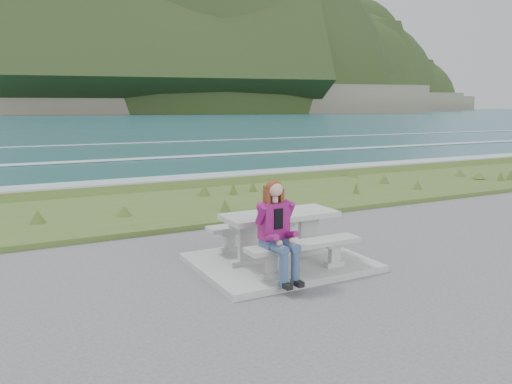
{
  "coord_description": "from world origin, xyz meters",
  "views": [
    {
      "loc": [
        -3.84,
        -6.53,
        2.47
      ],
      "look_at": [
        0.21,
        1.2,
        0.98
      ],
      "focal_mm": 35.0,
      "sensor_mm": 36.0,
      "label": 1
    }
  ],
  "objects_px": {
    "bench_landward": "(304,249)",
    "bench_seaward": "(259,228)",
    "picnic_table": "(280,223)",
    "seated_woman": "(280,244)"
  },
  "relations": [
    {
      "from": "picnic_table",
      "to": "bench_seaward",
      "type": "xyz_separation_m",
      "value": [
        0.0,
        0.7,
        -0.23
      ]
    },
    {
      "from": "bench_landward",
      "to": "bench_seaward",
      "type": "xyz_separation_m",
      "value": [
        0.0,
        1.4,
        0.0
      ]
    },
    {
      "from": "picnic_table",
      "to": "bench_landward",
      "type": "relative_size",
      "value": 1.0
    },
    {
      "from": "picnic_table",
      "to": "seated_woman",
      "type": "relative_size",
      "value": 1.3
    },
    {
      "from": "bench_landward",
      "to": "seated_woman",
      "type": "bearing_deg",
      "value": -164.92
    },
    {
      "from": "bench_seaward",
      "to": "seated_woman",
      "type": "distance_m",
      "value": 1.62
    },
    {
      "from": "picnic_table",
      "to": "seated_woman",
      "type": "xyz_separation_m",
      "value": [
        -0.49,
        -0.83,
        -0.07
      ]
    },
    {
      "from": "picnic_table",
      "to": "bench_landward",
      "type": "distance_m",
      "value": 0.74
    },
    {
      "from": "bench_landward",
      "to": "bench_seaward",
      "type": "bearing_deg",
      "value": 90.0
    },
    {
      "from": "bench_seaward",
      "to": "bench_landward",
      "type": "bearing_deg",
      "value": -90.0
    }
  ]
}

